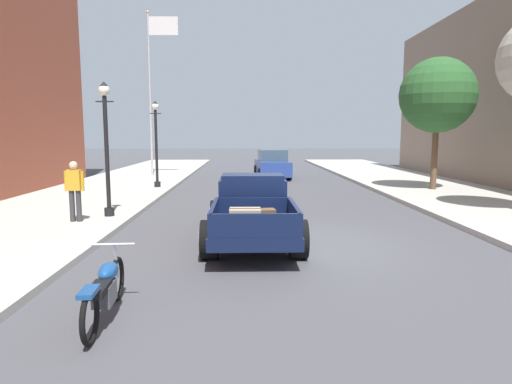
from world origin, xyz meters
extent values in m
plane|color=#47474C|center=(0.00, 0.00, 0.00)|extent=(140.00, 140.00, 0.00)
cube|color=#0F1938|center=(-1.04, 0.16, 0.54)|extent=(1.76, 4.90, 0.24)
cube|color=#0F1938|center=(-1.04, 0.51, 1.06)|extent=(1.56, 1.10, 0.80)
cube|color=#0F1938|center=(-1.04, 0.46, 1.52)|extent=(1.44, 0.94, 0.12)
cube|color=#3D4C5B|center=(-1.05, 1.08, 1.22)|extent=(1.33, 0.04, 0.44)
cube|color=#0F1938|center=(-1.05, 1.81, 0.92)|extent=(1.32, 1.50, 0.52)
cube|color=silver|center=(-1.05, 2.61, 0.90)|extent=(0.68, 0.10, 0.47)
cube|color=#0F1938|center=(-1.04, -1.24, 0.68)|extent=(1.69, 2.10, 0.04)
cube|color=#0F1938|center=(-1.85, -1.24, 0.90)|extent=(0.08, 2.10, 0.44)
cube|color=#0F1938|center=(-0.23, -1.24, 0.90)|extent=(0.08, 2.10, 0.44)
cube|color=#0F1938|center=(-1.04, -2.25, 0.90)|extent=(1.62, 0.08, 0.44)
cube|color=#0F1938|center=(-1.04, -0.23, 0.90)|extent=(1.62, 0.08, 0.44)
cylinder|color=black|center=(-1.94, 1.51, 0.40)|extent=(0.36, 0.80, 0.80)
cylinder|color=silver|center=(-2.13, 1.51, 0.40)|extent=(0.01, 0.66, 0.66)
cylinder|color=silver|center=(-2.14, 1.51, 0.40)|extent=(0.02, 0.24, 0.24)
cylinder|color=black|center=(-0.15, 1.51, 0.40)|extent=(0.36, 0.80, 0.80)
cylinder|color=silver|center=(0.04, 1.51, 0.40)|extent=(0.01, 0.66, 0.66)
cylinder|color=silver|center=(0.05, 1.51, 0.40)|extent=(0.02, 0.24, 0.24)
cylinder|color=black|center=(-1.94, -1.19, 0.40)|extent=(0.36, 0.80, 0.80)
cylinder|color=silver|center=(-2.13, -1.19, 0.40)|extent=(0.01, 0.66, 0.66)
cylinder|color=silver|center=(-2.14, -1.19, 0.40)|extent=(0.02, 0.24, 0.24)
cylinder|color=black|center=(-0.15, -1.19, 0.40)|extent=(0.36, 0.80, 0.80)
cylinder|color=silver|center=(0.04, -1.19, 0.40)|extent=(0.01, 0.66, 0.66)
cylinder|color=silver|center=(0.05, -1.19, 0.40)|extent=(0.02, 0.24, 0.24)
cube|color=gray|center=(-1.22, -1.59, 0.90)|extent=(0.60, 0.44, 0.40)
cube|color=#3D2D1E|center=(-1.22, -1.59, 0.90)|extent=(0.62, 0.05, 0.42)
cube|color=brown|center=(-0.82, -0.94, 0.84)|extent=(0.48, 0.37, 0.28)
torus|color=black|center=(-3.17, -3.41, 0.33)|extent=(0.11, 0.67, 0.67)
torus|color=black|center=(-3.09, -4.86, 0.33)|extent=(0.11, 0.67, 0.67)
cube|color=#4C4C51|center=(-3.13, -4.18, 0.38)|extent=(0.26, 0.45, 0.28)
ellipsoid|color=navy|center=(-3.14, -3.93, 0.61)|extent=(0.29, 0.53, 0.24)
cube|color=black|center=(-3.11, -4.43, 0.53)|extent=(0.25, 0.57, 0.10)
cylinder|color=silver|center=(-3.17, -3.47, 0.64)|extent=(0.06, 0.26, 0.58)
cylinder|color=silver|center=(-3.16, -3.59, 0.91)|extent=(0.62, 0.07, 0.04)
cube|color=navy|center=(-3.09, -4.86, 0.66)|extent=(0.20, 0.41, 0.06)
cube|color=#284293|center=(0.36, 15.74, 0.61)|extent=(1.95, 4.39, 0.80)
cube|color=#384C5B|center=(0.37, 15.59, 1.33)|extent=(1.63, 2.08, 0.64)
cylinder|color=black|center=(-0.53, 16.98, 0.33)|extent=(0.26, 0.67, 0.66)
cylinder|color=black|center=(1.12, 17.07, 0.33)|extent=(0.26, 0.67, 0.66)
cylinder|color=black|center=(-0.39, 14.41, 0.33)|extent=(0.26, 0.67, 0.66)
cylinder|color=black|center=(1.26, 14.50, 0.33)|extent=(0.26, 0.67, 0.66)
cylinder|color=#333338|center=(-5.94, 2.07, 0.58)|extent=(0.14, 0.14, 0.86)
cylinder|color=#333338|center=(-5.76, 2.07, 0.58)|extent=(0.14, 0.14, 0.86)
cube|color=gold|center=(-5.85, 2.07, 1.29)|extent=(0.36, 0.22, 0.56)
cylinder|color=gold|center=(-6.07, 2.07, 1.26)|extent=(0.09, 0.09, 0.54)
cylinder|color=gold|center=(-5.63, 2.07, 1.26)|extent=(0.09, 0.09, 0.54)
sphere|color=beige|center=(-5.85, 2.07, 1.69)|extent=(0.22, 0.22, 0.22)
cylinder|color=black|center=(-5.19, 2.89, 0.27)|extent=(0.28, 0.28, 0.24)
cylinder|color=black|center=(-5.19, 2.89, 1.99)|extent=(0.12, 0.12, 3.20)
cylinder|color=black|center=(-5.19, 2.89, 3.44)|extent=(0.50, 0.04, 0.04)
sphere|color=silver|center=(-5.19, 2.89, 3.75)|extent=(0.32, 0.32, 0.32)
cone|color=black|center=(-5.19, 2.89, 3.93)|extent=(0.24, 0.24, 0.14)
cylinder|color=black|center=(-5.20, 10.13, 0.27)|extent=(0.28, 0.28, 0.24)
cylinder|color=black|center=(-5.20, 10.13, 1.99)|extent=(0.12, 0.12, 3.20)
cylinder|color=black|center=(-5.20, 10.13, 3.44)|extent=(0.50, 0.04, 0.04)
sphere|color=silver|center=(-5.20, 10.13, 3.75)|extent=(0.32, 0.32, 0.32)
cone|color=black|center=(-5.20, 10.13, 3.93)|extent=(0.24, 0.24, 0.14)
cylinder|color=#B2B2B7|center=(-6.57, 15.71, 4.65)|extent=(0.12, 0.12, 9.00)
sphere|color=gold|center=(-6.57, 15.71, 9.23)|extent=(0.16, 0.16, 0.16)
cube|color=silver|center=(-5.71, 15.71, 8.50)|extent=(1.60, 0.03, 1.00)
cylinder|color=brown|center=(6.98, 9.00, 1.56)|extent=(0.26, 0.26, 2.82)
sphere|color=#285628|center=(6.98, 9.00, 4.16)|extent=(3.18, 3.18, 3.18)
camera|label=1|loc=(-1.23, -9.98, 2.51)|focal=31.12mm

